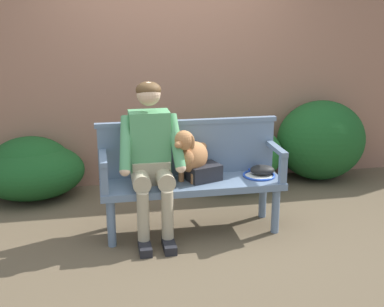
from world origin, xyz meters
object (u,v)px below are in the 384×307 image
object	(u,v)px
dog_on_bench	(191,155)
sports_bag	(203,172)
person_seated	(151,154)
baseball_glove	(262,170)
garden_bench	(192,188)
tennis_racket	(257,174)

from	to	relation	value
dog_on_bench	sports_bag	world-z (taller)	dog_on_bench
person_seated	baseball_glove	size ratio (longest dim) A/B	6.08
baseball_glove	sports_bag	bearing A→B (deg)	-165.39
person_seated	garden_bench	bearing A→B (deg)	1.54
person_seated	baseball_glove	bearing A→B (deg)	3.20
garden_bench	dog_on_bench	xyz separation A→B (m)	(-0.01, 0.02, 0.30)
person_seated	sports_bag	world-z (taller)	person_seated
tennis_racket	sports_bag	world-z (taller)	sports_bag
baseball_glove	tennis_racket	bearing A→B (deg)	-163.13
person_seated	dog_on_bench	world-z (taller)	person_seated
garden_bench	baseball_glove	size ratio (longest dim) A/B	7.21
baseball_glove	garden_bench	bearing A→B (deg)	-165.05
person_seated	tennis_racket	xyz separation A→B (m)	(0.96, 0.05, -0.26)
garden_bench	person_seated	size ratio (longest dim) A/B	1.19
tennis_racket	baseball_glove	world-z (taller)	baseball_glove
tennis_racket	person_seated	bearing A→B (deg)	-176.94
sports_bag	baseball_glove	bearing A→B (deg)	3.76
garden_bench	person_seated	world-z (taller)	person_seated
dog_on_bench	tennis_racket	bearing A→B (deg)	2.43
person_seated	sports_bag	size ratio (longest dim) A/B	4.78
garden_bench	sports_bag	distance (m)	0.17
dog_on_bench	sports_bag	xyz separation A→B (m)	(0.11, -0.01, -0.17)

